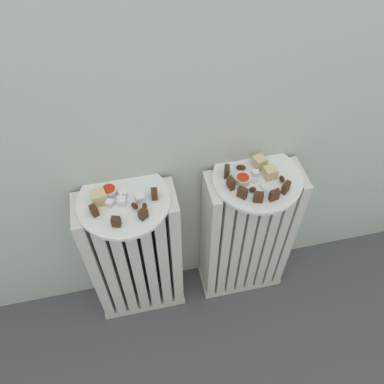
{
  "coord_description": "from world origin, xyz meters",
  "views": [
    {
      "loc": [
        -0.17,
        -0.49,
        1.6
      ],
      "look_at": [
        0.0,
        0.28,
        0.64
      ],
      "focal_mm": 37.57,
      "sensor_mm": 36.0,
      "label": 1
    }
  ],
  "objects_px": {
    "fork": "(260,186)",
    "plate_left": "(124,201)",
    "radiator_right": "(246,237)",
    "jam_bowl_left": "(109,191)",
    "jam_bowl_right": "(243,179)",
    "plate_right": "(257,178)",
    "radiator_left": "(136,257)"
  },
  "relations": [
    {
      "from": "jam_bowl_right",
      "to": "plate_left",
      "type": "bearing_deg",
      "value": 178.36
    },
    {
      "from": "plate_right",
      "to": "jam_bowl_right",
      "type": "relative_size",
      "value": 6.13
    },
    {
      "from": "plate_right",
      "to": "fork",
      "type": "height_order",
      "value": "fork"
    },
    {
      "from": "radiator_left",
      "to": "plate_right",
      "type": "xyz_separation_m",
      "value": [
        0.42,
        0.0,
        0.34
      ]
    },
    {
      "from": "plate_left",
      "to": "plate_right",
      "type": "bearing_deg",
      "value": 0.0
    },
    {
      "from": "radiator_right",
      "to": "jam_bowl_right",
      "type": "relative_size",
      "value": 14.07
    },
    {
      "from": "radiator_left",
      "to": "radiator_right",
      "type": "bearing_deg",
      "value": 0.0
    },
    {
      "from": "radiator_left",
      "to": "jam_bowl_right",
      "type": "bearing_deg",
      "value": -1.64
    },
    {
      "from": "jam_bowl_right",
      "to": "fork",
      "type": "height_order",
      "value": "jam_bowl_right"
    },
    {
      "from": "plate_left",
      "to": "fork",
      "type": "relative_size",
      "value": 3.12
    },
    {
      "from": "plate_right",
      "to": "radiator_left",
      "type": "bearing_deg",
      "value": -180.0
    },
    {
      "from": "fork",
      "to": "plate_left",
      "type": "bearing_deg",
      "value": 174.91
    },
    {
      "from": "radiator_right",
      "to": "jam_bowl_left",
      "type": "height_order",
      "value": "jam_bowl_left"
    },
    {
      "from": "plate_right",
      "to": "fork",
      "type": "bearing_deg",
      "value": -97.35
    },
    {
      "from": "plate_right",
      "to": "jam_bowl_left",
      "type": "distance_m",
      "value": 0.46
    },
    {
      "from": "radiator_left",
      "to": "radiator_right",
      "type": "distance_m",
      "value": 0.42
    },
    {
      "from": "jam_bowl_left",
      "to": "plate_right",
      "type": "bearing_deg",
      "value": -3.81
    },
    {
      "from": "radiator_left",
      "to": "jam_bowl_left",
      "type": "xyz_separation_m",
      "value": [
        -0.04,
        0.03,
        0.36
      ]
    },
    {
      "from": "plate_right",
      "to": "jam_bowl_left",
      "type": "relative_size",
      "value": 5.98
    },
    {
      "from": "radiator_left",
      "to": "jam_bowl_right",
      "type": "xyz_separation_m",
      "value": [
        0.37,
        -0.01,
        0.35
      ]
    },
    {
      "from": "radiator_left",
      "to": "fork",
      "type": "distance_m",
      "value": 0.54
    },
    {
      "from": "radiator_left",
      "to": "fork",
      "type": "bearing_deg",
      "value": -5.09
    },
    {
      "from": "plate_right",
      "to": "plate_left",
      "type": "bearing_deg",
      "value": 180.0
    },
    {
      "from": "plate_right",
      "to": "jam_bowl_right",
      "type": "height_order",
      "value": "jam_bowl_right"
    },
    {
      "from": "radiator_right",
      "to": "jam_bowl_left",
      "type": "distance_m",
      "value": 0.58
    },
    {
      "from": "jam_bowl_left",
      "to": "fork",
      "type": "relative_size",
      "value": 0.52
    },
    {
      "from": "jam_bowl_left",
      "to": "jam_bowl_right",
      "type": "bearing_deg",
      "value": -5.78
    },
    {
      "from": "radiator_right",
      "to": "radiator_left",
      "type": "bearing_deg",
      "value": -180.0
    },
    {
      "from": "radiator_right",
      "to": "plate_left",
      "type": "xyz_separation_m",
      "value": [
        -0.42,
        0.0,
        0.34
      ]
    },
    {
      "from": "radiator_right",
      "to": "plate_left",
      "type": "bearing_deg",
      "value": 180.0
    },
    {
      "from": "jam_bowl_left",
      "to": "jam_bowl_right",
      "type": "height_order",
      "value": "jam_bowl_left"
    },
    {
      "from": "plate_left",
      "to": "fork",
      "type": "bearing_deg",
      "value": -5.09
    }
  ]
}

